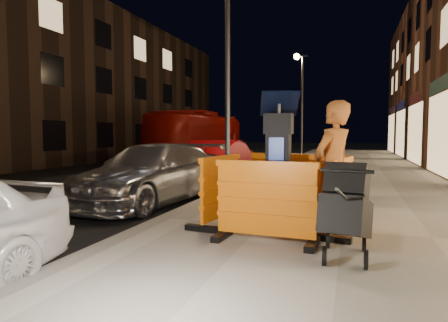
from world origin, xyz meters
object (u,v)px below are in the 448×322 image
(barrier_front, at_px, (266,202))
(stroller, at_px, (346,212))
(car_red, at_px, (212,186))
(parking_kiosk, at_px, (278,164))
(car_silver, at_px, (152,203))
(man, at_px, (333,170))
(barrier_bldgside, at_px, (341,195))
(bus_doubledecker, at_px, (200,162))
(barrier_back, at_px, (287,185))
(barrier_kerbside, at_px, (221,189))

(barrier_front, relative_size, stroller, 1.30)
(stroller, bearing_deg, car_red, 132.75)
(parking_kiosk, distance_m, car_silver, 4.13)
(parking_kiosk, distance_m, man, 0.93)
(barrier_bldgside, xyz_separation_m, car_silver, (-4.30, 2.13, -0.71))
(man, xyz_separation_m, stroller, (0.20, -0.90, -0.42))
(parking_kiosk, height_order, bus_doubledecker, parking_kiosk)
(barrier_front, height_order, bus_doubledecker, bus_doubledecker)
(parking_kiosk, height_order, barrier_front, parking_kiosk)
(stroller, bearing_deg, barrier_front, 173.71)
(parking_kiosk, xyz_separation_m, barrier_bldgside, (0.95, 0.00, -0.44))
(car_silver, distance_m, bus_doubledecker, 13.25)
(parking_kiosk, xyz_separation_m, stroller, (1.04, -1.28, -0.45))
(barrier_back, relative_size, car_silver, 0.30)
(barrier_back, xyz_separation_m, bus_doubledecker, (-7.10, 13.89, -0.71))
(car_silver, bearing_deg, man, -23.79)
(stroller, bearing_deg, car_silver, 153.59)
(car_silver, xyz_separation_m, stroller, (4.39, -3.42, 0.70))
(parking_kiosk, relative_size, bus_doubledecker, 0.20)
(barrier_kerbside, height_order, car_silver, barrier_kerbside)
(barrier_kerbside, relative_size, man, 0.74)
(barrier_bldgside, xyz_separation_m, car_red, (-3.95, 5.37, -0.71))
(car_red, height_order, stroller, stroller)
(car_red, bearing_deg, parking_kiosk, -59.32)
(bus_doubledecker, xyz_separation_m, man, (7.94, -15.22, 1.12))
(barrier_back, xyz_separation_m, stroller, (1.04, -2.23, -0.01))
(barrier_back, bearing_deg, parking_kiosk, -78.25)
(barrier_back, xyz_separation_m, man, (0.84, -1.33, 0.41))
(barrier_kerbside, height_order, man, man)
(barrier_kerbside, distance_m, stroller, 2.37)
(barrier_bldgside, bearing_deg, stroller, -165.05)
(barrier_kerbside, distance_m, car_silver, 3.28)
(barrier_front, height_order, stroller, barrier_front)
(barrier_front, bearing_deg, barrier_bldgside, 48.75)
(barrier_back, xyz_separation_m, barrier_bldgside, (0.95, -0.95, 0.00))
(parking_kiosk, height_order, car_silver, parking_kiosk)
(barrier_kerbside, bearing_deg, barrier_bldgside, -83.25)
(car_silver, bearing_deg, car_red, 91.08)
(parking_kiosk, bearing_deg, barrier_kerbside, -171.25)
(barrier_back, xyz_separation_m, car_red, (-3.00, 4.42, -0.71))
(parking_kiosk, bearing_deg, man, -15.74)
(barrier_kerbside, xyz_separation_m, stroller, (1.99, -1.28, -0.01))
(car_red, relative_size, man, 2.20)
(stroller, bearing_deg, man, 114.00)
(barrier_bldgside, xyz_separation_m, man, (-0.11, -0.38, 0.41))
(barrier_front, bearing_deg, barrier_back, 93.75)
(barrier_back, relative_size, barrier_kerbside, 1.00)
(car_silver, height_order, man, man)
(car_red, distance_m, man, 7.01)
(barrier_back, bearing_deg, car_silver, 172.31)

